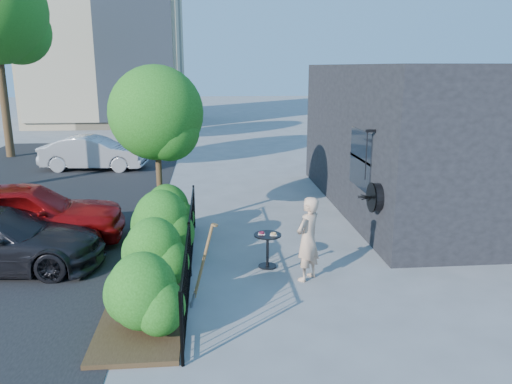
{
  "coord_description": "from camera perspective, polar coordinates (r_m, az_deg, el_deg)",
  "views": [
    {
      "loc": [
        -1.06,
        -9.05,
        3.95
      ],
      "look_at": [
        -0.06,
        1.79,
        1.2
      ],
      "focal_mm": 35.0,
      "sensor_mm": 36.0,
      "label": 1
    }
  ],
  "objects": [
    {
      "name": "woman",
      "position": [
        9.42,
        5.94,
        -5.35
      ],
      "size": [
        0.69,
        0.69,
        1.62
      ],
      "primitive_type": "imported",
      "rotation": [
        0.0,
        0.0,
        3.92
      ],
      "color": "tan",
      "rests_on": "ground"
    },
    {
      "name": "shop_building",
      "position": [
        15.18,
        20.48,
        5.91
      ],
      "size": [
        6.22,
        9.0,
        4.0
      ],
      "color": "black",
      "rests_on": "ground"
    },
    {
      "name": "cafe_table",
      "position": [
        10.06,
        1.33,
        -6.01
      ],
      "size": [
        0.55,
        0.55,
        0.74
      ],
      "rotation": [
        0.0,
        0.0,
        -0.14
      ],
      "color": "black",
      "rests_on": "ground"
    },
    {
      "name": "fence",
      "position": [
        9.67,
        -7.6,
        -6.47
      ],
      "size": [
        0.05,
        6.05,
        1.1
      ],
      "color": "black",
      "rests_on": "ground"
    },
    {
      "name": "car_silver",
      "position": [
        20.56,
        -18.04,
        4.27
      ],
      "size": [
        4.12,
        1.79,
        1.32
      ],
      "primitive_type": "imported",
      "rotation": [
        0.0,
        0.0,
        1.47
      ],
      "color": "#A4A4A9",
      "rests_on": "ground"
    },
    {
      "name": "shovel",
      "position": [
        8.49,
        -6.27,
        -8.77
      ],
      "size": [
        0.5,
        0.19,
        1.48
      ],
      "color": "brown",
      "rests_on": "ground"
    },
    {
      "name": "car_red",
      "position": [
        12.23,
        -25.15,
        -2.36
      ],
      "size": [
        4.6,
        2.35,
        1.5
      ],
      "primitive_type": "imported",
      "rotation": [
        0.0,
        0.0,
        1.71
      ],
      "color": "#A20D0E",
      "rests_on": "ground"
    },
    {
      "name": "patio_tree",
      "position": [
        11.92,
        -11.03,
        8.21
      ],
      "size": [
        2.2,
        2.2,
        3.94
      ],
      "color": "#3F2B19",
      "rests_on": "ground"
    },
    {
      "name": "planting_bed",
      "position": [
        9.92,
        -11.6,
        -9.34
      ],
      "size": [
        1.3,
        6.0,
        0.08
      ],
      "primitive_type": "cube",
      "color": "#382616",
      "rests_on": "ground"
    },
    {
      "name": "shrubs",
      "position": [
        9.76,
        -11.14,
        -5.54
      ],
      "size": [
        1.1,
        5.6,
        1.24
      ],
      "color": "#1D5313",
      "rests_on": "ground"
    },
    {
      "name": "ground",
      "position": [
        9.93,
        1.3,
        -9.27
      ],
      "size": [
        120.0,
        120.0,
        0.0
      ],
      "primitive_type": "plane",
      "color": "gray",
      "rests_on": "ground"
    }
  ]
}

